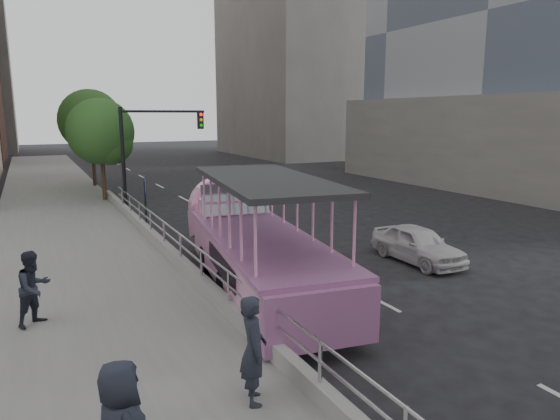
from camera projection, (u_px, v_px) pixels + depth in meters
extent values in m
plane|color=black|center=(304.00, 282.00, 14.69)|extent=(160.00, 160.00, 0.00)
cube|color=gray|center=(67.00, 229.00, 20.88)|extent=(5.50, 80.00, 0.30)
cube|color=#A1A19C|center=(181.00, 262.00, 14.97)|extent=(0.24, 30.00, 0.36)
cylinder|color=silver|center=(320.00, 362.00, 7.85)|extent=(0.07, 0.07, 0.70)
cylinder|color=silver|center=(266.00, 317.00, 9.61)|extent=(0.07, 0.07, 0.70)
cylinder|color=silver|center=(229.00, 286.00, 11.36)|extent=(0.07, 0.07, 0.70)
cylinder|color=silver|center=(201.00, 263.00, 13.11)|extent=(0.07, 0.07, 0.70)
cylinder|color=silver|center=(180.00, 245.00, 14.87)|extent=(0.07, 0.07, 0.70)
cylinder|color=silver|center=(164.00, 231.00, 16.62)|extent=(0.07, 0.07, 0.70)
cylinder|color=silver|center=(151.00, 220.00, 18.37)|extent=(0.07, 0.07, 0.70)
cylinder|color=silver|center=(139.00, 211.00, 20.13)|extent=(0.07, 0.07, 0.70)
cylinder|color=silver|center=(130.00, 203.00, 21.88)|extent=(0.07, 0.07, 0.70)
cylinder|color=silver|center=(122.00, 197.00, 23.63)|extent=(0.07, 0.07, 0.70)
cylinder|color=silver|center=(180.00, 245.00, 14.87)|extent=(0.06, 22.00, 0.06)
cylinder|color=silver|center=(180.00, 234.00, 14.80)|extent=(0.06, 22.00, 0.06)
cylinder|color=black|center=(253.00, 328.00, 10.48)|extent=(0.45, 0.89, 0.86)
cylinder|color=black|center=(343.00, 316.00, 11.13)|extent=(0.45, 0.89, 0.86)
cylinder|color=black|center=(225.00, 287.00, 12.96)|extent=(0.45, 0.89, 0.86)
cylinder|color=black|center=(301.00, 279.00, 13.61)|extent=(0.45, 0.89, 0.86)
cylinder|color=black|center=(207.00, 260.00, 15.43)|extent=(0.45, 0.89, 0.86)
cylinder|color=black|center=(271.00, 254.00, 16.09)|extent=(0.45, 0.89, 0.86)
cube|color=#EC95C5|center=(262.00, 261.00, 13.36)|extent=(3.47, 8.06, 1.19)
cube|color=#EC95C5|center=(225.00, 219.00, 17.56)|extent=(2.60, 2.33, 1.48)
cylinder|color=#EC95C5|center=(220.00, 207.00, 18.26)|extent=(2.31, 0.98, 2.23)
cube|color=#95578A|center=(321.00, 319.00, 9.59)|extent=(2.40, 0.67, 1.19)
cube|color=#95578A|center=(262.00, 238.00, 13.23)|extent=(3.63, 8.35, 0.11)
cube|color=#262629|center=(265.00, 180.00, 12.58)|extent=(3.40, 6.57, 0.13)
cube|color=gray|center=(236.00, 199.00, 15.82)|extent=(2.19, 0.51, 1.00)
cube|color=#EC95C5|center=(233.00, 206.00, 16.28)|extent=(2.21, 1.24, 0.48)
imported|color=silver|center=(418.00, 244.00, 16.56)|extent=(1.52, 3.62, 1.23)
imported|color=#232733|center=(253.00, 349.00, 7.87)|extent=(0.59, 0.74, 1.78)
imported|color=#232733|center=(34.00, 288.00, 10.85)|extent=(1.03, 1.00, 1.66)
cylinder|color=black|center=(146.00, 210.00, 19.58)|extent=(0.07, 0.07, 2.28)
cube|color=navy|center=(145.00, 186.00, 19.40)|extent=(0.14, 0.56, 0.82)
cube|color=silver|center=(145.00, 186.00, 19.41)|extent=(0.09, 0.36, 0.50)
cylinder|color=black|center=(123.00, 162.00, 23.87)|extent=(0.18, 0.18, 5.20)
cylinder|color=black|center=(163.00, 111.00, 24.30)|extent=(4.20, 0.12, 0.12)
cube|color=black|center=(200.00, 120.00, 25.23)|extent=(0.28, 0.22, 0.85)
sphere|color=red|center=(201.00, 114.00, 25.06)|extent=(0.16, 0.16, 0.16)
cylinder|color=#382519|center=(104.00, 177.00, 26.91)|extent=(0.22, 0.22, 3.08)
sphere|color=#366227|center=(101.00, 132.00, 26.46)|extent=(3.52, 3.52, 3.52)
sphere|color=#366227|center=(110.00, 142.00, 26.48)|extent=(2.42, 2.42, 2.42)
cylinder|color=#382519|center=(94.00, 163.00, 32.23)|extent=(0.22, 0.22, 3.47)
sphere|color=#366227|center=(91.00, 121.00, 31.71)|extent=(3.97, 3.97, 3.97)
sphere|color=#366227|center=(98.00, 131.00, 31.74)|extent=(2.73, 2.73, 2.73)
cube|color=gray|center=(321.00, 20.00, 60.01)|extent=(20.00, 20.00, 32.00)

